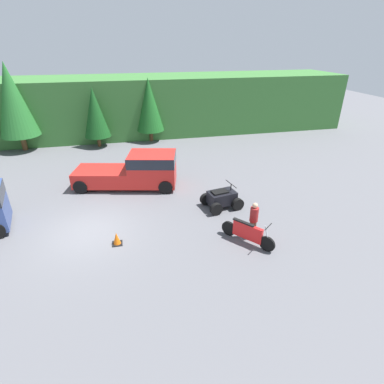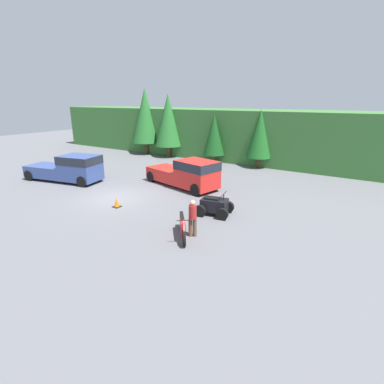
{
  "view_description": "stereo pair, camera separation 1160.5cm",
  "coord_description": "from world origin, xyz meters",
  "px_view_note": "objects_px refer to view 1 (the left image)",
  "views": [
    {
      "loc": [
        2.05,
        -11.74,
        7.56
      ],
      "look_at": [
        4.92,
        1.0,
        0.95
      ],
      "focal_mm": 28.0,
      "sensor_mm": 36.0,
      "label": 1
    },
    {
      "loc": [
        13.52,
        -12.14,
        5.86
      ],
      "look_at": [
        4.92,
        1.0,
        0.95
      ],
      "focal_mm": 28.0,
      "sensor_mm": 36.0,
      "label": 2
    }
  ],
  "objects_px": {
    "pickup_truck_red": "(137,170)",
    "quad_atv": "(222,199)",
    "traffic_cone": "(117,239)",
    "dirt_bike": "(248,233)",
    "rider_person": "(254,219)"
  },
  "relations": [
    {
      "from": "pickup_truck_red",
      "to": "rider_person",
      "type": "bearing_deg",
      "value": -41.42
    },
    {
      "from": "quad_atv",
      "to": "pickup_truck_red",
      "type": "bearing_deg",
      "value": 128.47
    },
    {
      "from": "pickup_truck_red",
      "to": "rider_person",
      "type": "height_order",
      "value": "pickup_truck_red"
    },
    {
      "from": "dirt_bike",
      "to": "traffic_cone",
      "type": "height_order",
      "value": "dirt_bike"
    },
    {
      "from": "pickup_truck_red",
      "to": "traffic_cone",
      "type": "relative_size",
      "value": 10.88
    },
    {
      "from": "traffic_cone",
      "to": "quad_atv",
      "type": "bearing_deg",
      "value": 21.18
    },
    {
      "from": "pickup_truck_red",
      "to": "quad_atv",
      "type": "relative_size",
      "value": 2.93
    },
    {
      "from": "pickup_truck_red",
      "to": "dirt_bike",
      "type": "bearing_deg",
      "value": -44.77
    },
    {
      "from": "pickup_truck_red",
      "to": "traffic_cone",
      "type": "distance_m",
      "value": 5.59
    },
    {
      "from": "quad_atv",
      "to": "traffic_cone",
      "type": "distance_m",
      "value": 5.55
    },
    {
      "from": "quad_atv",
      "to": "rider_person",
      "type": "bearing_deg",
      "value": -91.43
    },
    {
      "from": "quad_atv",
      "to": "dirt_bike",
      "type": "bearing_deg",
      "value": -98.66
    },
    {
      "from": "rider_person",
      "to": "traffic_cone",
      "type": "bearing_deg",
      "value": -129.56
    },
    {
      "from": "pickup_truck_red",
      "to": "traffic_cone",
      "type": "bearing_deg",
      "value": -89.64
    },
    {
      "from": "rider_person",
      "to": "traffic_cone",
      "type": "height_order",
      "value": "rider_person"
    }
  ]
}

